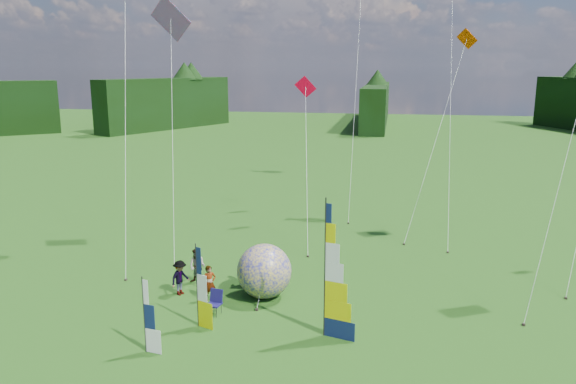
% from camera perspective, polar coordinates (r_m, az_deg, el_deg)
% --- Properties ---
extents(ground, '(220.00, 220.00, 0.00)m').
position_cam_1_polar(ground, '(21.79, 0.67, -16.74)').
color(ground, '#2C671D').
rests_on(ground, ground).
extents(treeline_ring, '(210.00, 210.00, 8.00)m').
position_cam_1_polar(treeline_ring, '(20.12, 0.70, -6.77)').
color(treeline_ring, black).
rests_on(treeline_ring, ground).
extents(feather_banner_main, '(1.46, 0.50, 5.55)m').
position_cam_1_polar(feather_banner_main, '(22.46, 3.76, -8.00)').
color(feather_banner_main, '#101B47').
rests_on(feather_banner_main, ground).
extents(side_banner_left, '(0.95, 0.44, 3.51)m').
position_cam_1_polar(side_banner_left, '(23.86, -9.22, -9.50)').
color(side_banner_left, '#D8D000').
rests_on(side_banner_left, ground).
extents(side_banner_far, '(0.89, 0.26, 2.95)m').
position_cam_1_polar(side_banner_far, '(22.37, -14.41, -12.10)').
color(side_banner_far, white).
rests_on(side_banner_far, ground).
extents(bol_inflatable, '(3.38, 3.38, 2.58)m').
position_cam_1_polar(bol_inflatable, '(26.60, -2.43, -8.03)').
color(bol_inflatable, navy).
rests_on(bol_inflatable, ground).
extents(spectator_a, '(0.73, 0.70, 1.68)m').
position_cam_1_polar(spectator_a, '(26.65, -7.97, -9.15)').
color(spectator_a, '#66594C').
rests_on(spectator_a, ground).
extents(spectator_b, '(0.93, 0.58, 1.79)m').
position_cam_1_polar(spectator_b, '(28.68, -9.21, -7.45)').
color(spectator_b, '#66594C').
rests_on(spectator_b, ground).
extents(spectator_c, '(0.79, 1.17, 1.70)m').
position_cam_1_polar(spectator_c, '(27.49, -10.91, -8.54)').
color(spectator_c, '#66594C').
rests_on(spectator_c, ground).
extents(spectator_d, '(1.14, 0.89, 1.81)m').
position_cam_1_polar(spectator_d, '(28.16, -3.98, -7.68)').
color(spectator_d, '#66594C').
rests_on(spectator_d, ground).
extents(camp_chair, '(0.73, 0.73, 1.11)m').
position_cam_1_polar(camp_chair, '(25.26, -7.54, -11.11)').
color(camp_chair, '#110E3E').
rests_on(camp_chair, ground).
extents(kite_whale, '(7.83, 15.49, 22.53)m').
position_cam_1_polar(kite_whale, '(38.73, 16.32, 13.06)').
color(kite_whale, black).
rests_on(kite_whale, ground).
extents(kite_rainbow_delta, '(8.87, 12.74, 15.87)m').
position_cam_1_polar(kite_rainbow_delta, '(33.48, -11.75, 7.72)').
color(kite_rainbow_delta, '#FF1516').
rests_on(kite_rainbow_delta, ground).
extents(kite_parafoil, '(10.12, 11.35, 15.58)m').
position_cam_1_polar(kite_parafoil, '(27.17, 26.63, 5.21)').
color(kite_parafoil, '#A30E00').
rests_on(kite_parafoil, ground).
extents(small_kite_red, '(6.47, 11.05, 10.53)m').
position_cam_1_polar(small_kite_red, '(34.96, 1.91, 3.77)').
color(small_kite_red, red).
rests_on(small_kite_red, ground).
extents(small_kite_orange, '(8.51, 9.91, 13.56)m').
position_cam_1_polar(small_kite_orange, '(36.82, 14.90, 6.19)').
color(small_kite_orange, '#F74100').
rests_on(small_kite_orange, ground).
extents(small_kite_pink, '(5.59, 9.50, 16.27)m').
position_cam_1_polar(small_kite_pink, '(31.78, -16.25, 7.58)').
color(small_kite_pink, '#E23289').
rests_on(small_kite_pink, ground).
extents(small_kite_green, '(5.55, 10.75, 21.17)m').
position_cam_1_polar(small_kite_green, '(41.66, 7.00, 12.48)').
color(small_kite_green, '#329422').
rests_on(small_kite_green, ground).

